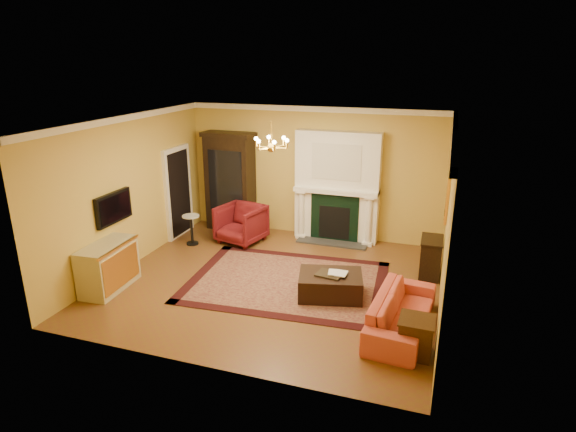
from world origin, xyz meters
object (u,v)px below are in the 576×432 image
at_px(end_table, 416,337).
at_px(pedestal_table, 191,228).
at_px(commode, 108,267).
at_px(wingback_armchair, 241,222).
at_px(coral_sofa, 402,307).
at_px(china_cabinet, 230,184).
at_px(console_table, 431,258).
at_px(leather_ottoman, 330,285).

bearing_deg(end_table, pedestal_table, 151.76).
bearing_deg(commode, wingback_armchair, 61.93).
bearing_deg(coral_sofa, pedestal_table, 71.25).
bearing_deg(china_cabinet, end_table, -36.90).
relative_size(wingback_armchair, pedestal_table, 1.39).
bearing_deg(coral_sofa, commode, 98.05).
relative_size(china_cabinet, pedestal_table, 3.31).
xyz_separation_m(wingback_armchair, console_table, (4.18, -0.50, -0.11)).
bearing_deg(leather_ottoman, china_cabinet, 125.95).
bearing_deg(wingback_armchair, leather_ottoman, -23.34).
xyz_separation_m(end_table, leather_ottoman, (-1.56, 1.31, -0.05)).
bearing_deg(wingback_armchair, coral_sofa, -20.72).
bearing_deg(china_cabinet, wingback_armchair, -48.80).
height_order(china_cabinet, commode, china_cabinet).
height_order(end_table, console_table, console_table).
bearing_deg(leather_ottoman, wingback_armchair, 129.53).
xyz_separation_m(wingback_armchair, commode, (-1.33, -2.91, -0.04)).
relative_size(coral_sofa, end_table, 3.75).
bearing_deg(console_table, china_cabinet, 164.16).
height_order(coral_sofa, leather_ottoman, coral_sofa).
distance_m(commode, end_table, 5.46).
xyz_separation_m(wingback_armchair, coral_sofa, (3.86, -2.64, -0.09)).
height_order(commode, console_table, commode).
height_order(china_cabinet, pedestal_table, china_cabinet).
bearing_deg(coral_sofa, console_table, -3.52).
bearing_deg(console_table, end_table, -92.13).
distance_m(coral_sofa, end_table, 0.67).
distance_m(china_cabinet, console_table, 5.01).
distance_m(china_cabinet, leather_ottoman, 4.26).
distance_m(wingback_armchair, end_table, 5.24).
relative_size(pedestal_table, leather_ottoman, 0.62).
xyz_separation_m(pedestal_table, commode, (-0.34, -2.41, 0.04)).
bearing_deg(wingback_armchair, china_cabinet, 141.32).
bearing_deg(console_table, leather_ottoman, -139.50).
relative_size(wingback_armchair, console_table, 1.30).
xyz_separation_m(wingback_armchair, leather_ottoman, (2.56, -1.93, -0.26)).
bearing_deg(wingback_armchair, end_table, -24.56).
relative_size(china_cabinet, end_table, 4.25).
bearing_deg(wingback_armchair, commode, -100.98).
xyz_separation_m(china_cabinet, leather_ottoman, (3.16, -2.70, -0.91)).
xyz_separation_m(commode, leather_ottoman, (3.89, 0.98, -0.21)).
height_order(pedestal_table, end_table, pedestal_table).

